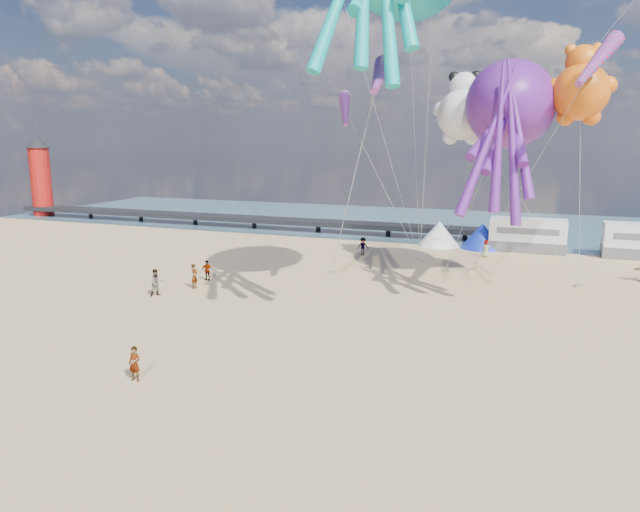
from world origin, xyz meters
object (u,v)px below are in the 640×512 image
at_px(tent_blue, 482,236).
at_px(standing_person, 135,364).
at_px(windsock_mid, 598,60).
at_px(sandbag_b, 446,270).
at_px(motorhome_0, 527,235).
at_px(sandbag_e, 420,261).
at_px(beachgoer_3, 207,270).
at_px(lighthouse, 41,182).
at_px(windsock_right, 345,109).
at_px(sandbag_c, 579,286).
at_px(beachgoer_1, 156,283).
at_px(windsock_left, 379,76).
at_px(sandbag_a, 331,273).
at_px(sandbag_d, 472,269).
at_px(kite_panda, 462,115).
at_px(beachgoer_0, 486,249).
at_px(kite_teddy_orange, 581,92).
at_px(beachgoer_2, 363,246).
at_px(beachgoer_5, 195,276).
at_px(tent_white, 439,233).
at_px(kite_octopus_purple, 511,105).

xyz_separation_m(tent_blue, standing_person, (-10.76, -36.40, -0.45)).
bearing_deg(windsock_mid, sandbag_b, 153.46).
xyz_separation_m(motorhome_0, sandbag_e, (-8.16, -8.50, -1.39)).
relative_size(motorhome_0, beachgoer_3, 4.44).
distance_m(lighthouse, windsock_right, 53.10).
bearing_deg(windsock_right, sandbag_c, -13.46).
bearing_deg(beachgoer_1, windsock_right, -8.07).
height_order(sandbag_b, windsock_left, windsock_left).
distance_m(beachgoer_1, sandbag_c, 28.70).
bearing_deg(sandbag_c, sandbag_a, -171.70).
height_order(lighthouse, windsock_mid, windsock_mid).
bearing_deg(sandbag_a, sandbag_d, 27.42).
height_order(sandbag_c, windsock_left, windsock_left).
distance_m(motorhome_0, kite_panda, 15.78).
relative_size(sandbag_a, sandbag_c, 1.00).
distance_m(beachgoer_0, beachgoer_1, 28.04).
bearing_deg(beachgoer_1, sandbag_d, -16.97).
xyz_separation_m(tent_blue, kite_teddy_orange, (6.65, -14.43, 11.71)).
distance_m(tent_blue, windsock_mid, 24.66).
bearing_deg(beachgoer_0, beachgoer_3, 20.54).
bearing_deg(kite_teddy_orange, beachgoer_2, 130.77).
bearing_deg(kite_teddy_orange, windsock_left, -177.02).
bearing_deg(beachgoer_5, kite_panda, -59.57).
distance_m(tent_white, sandbag_e, 8.57).
xyz_separation_m(motorhome_0, beachgoer_3, (-21.41, -20.03, -0.76)).
bearing_deg(sandbag_b, tent_white, 102.07).
relative_size(motorhome_0, sandbag_e, 13.20).
relative_size(windsock_left, windsock_right, 1.35).
bearing_deg(sandbag_b, sandbag_d, 26.48).
height_order(motorhome_0, windsock_left, windsock_left).
height_order(beachgoer_0, kite_panda, kite_panda).
bearing_deg(beachgoer_3, beachgoer_2, 52.68).
bearing_deg(lighthouse, kite_panda, -14.61).
relative_size(lighthouse, standing_person, 5.97).
bearing_deg(tent_white, motorhome_0, 0.00).
distance_m(beachgoer_0, kite_teddy_orange, 16.95).
relative_size(tent_blue, sandbag_b, 8.00).
xyz_separation_m(tent_white, beachgoer_2, (-5.50, -7.13, -0.40)).
bearing_deg(windsock_left, beachgoer_0, 60.78).
distance_m(sandbag_a, sandbag_e, 8.57).
bearing_deg(windsock_right, beachgoer_3, -167.41).
bearing_deg(beachgoer_2, beachgoer_5, -146.97).
bearing_deg(windsock_mid, motorhome_0, 117.54).
xyz_separation_m(beachgoer_5, sandbag_e, (12.82, 13.81, -0.73)).
height_order(kite_teddy_orange, windsock_right, kite_teddy_orange).
xyz_separation_m(beachgoer_5, windsock_right, (8.16, 7.80, 11.31)).
bearing_deg(windsock_left, beachgoer_2, 99.07).
relative_size(standing_person, windsock_mid, 0.22).
distance_m(sandbag_a, sandbag_d, 11.09).
relative_size(standing_person, kite_octopus_purple, 0.12).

